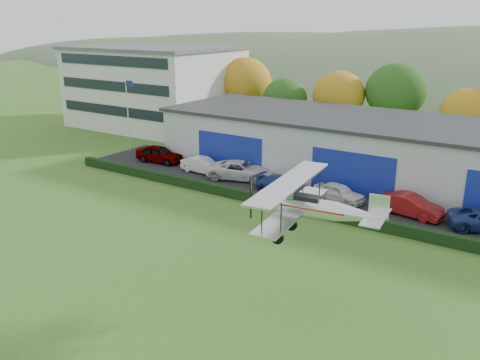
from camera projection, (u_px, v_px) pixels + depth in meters
The scene contains 15 objects.
ground at pixel (100, 294), 26.34m from camera, with size 300.00×300.00×0.00m, color #43621F.
apron at pixel (323, 194), 41.43m from camera, with size 48.00×9.00×0.05m, color black.
hedge at pixel (296, 207), 37.51m from camera, with size 46.00×0.60×0.80m, color black.
hangar at pixel (378, 149), 45.13m from camera, with size 40.60×12.60×5.30m.
office_block at pixel (155, 86), 67.32m from camera, with size 20.60×15.60×10.40m.
flagpole at pixel (128, 109), 52.85m from camera, with size 1.05×0.10×8.00m.
tree_belt at pixel (382, 95), 56.46m from camera, with size 75.70×13.22×10.12m.
distant_hills at pixel (473, 118), 143.79m from camera, with size 430.00×196.00×56.00m.
car_0 at pixel (159, 154), 50.32m from camera, with size 1.98×4.91×1.67m, color gray.
car_1 at pixel (203, 165), 46.84m from camera, with size 1.52×4.37×1.44m, color silver.
car_2 at pixel (241, 170), 44.93m from camera, with size 2.70×5.85×1.63m, color silver.
car_3 at pixel (283, 185), 41.36m from camera, with size 1.90×4.68×1.36m, color navy.
car_4 at pixel (339, 193), 39.47m from camera, with size 1.67×4.15×1.41m, color silver.
car_5 at pixel (410, 205), 36.54m from camera, with size 1.65×4.73×1.56m, color maroon.
biplane at pixel (309, 205), 23.56m from camera, with size 6.70×7.69×2.86m.
Camera 1 is at (18.99, -15.38, 13.63)m, focal length 37.81 mm.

